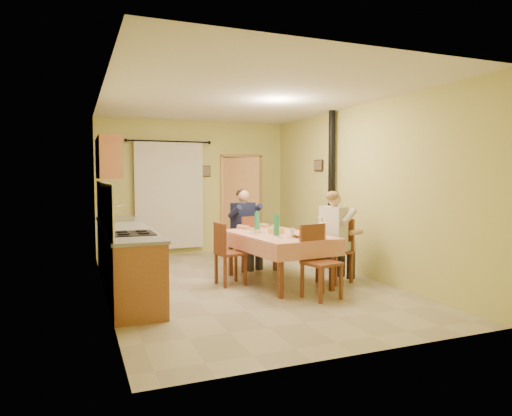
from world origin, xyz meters
name	(u,v)px	position (x,y,z in m)	size (l,w,h in m)	color
floor	(243,284)	(0.00, 0.00, 0.00)	(4.00, 6.00, 0.01)	tan
room_shell	(243,164)	(0.00, 0.00, 1.82)	(4.04, 6.04, 2.82)	#D3CF6C
kitchen_run	(125,256)	(-1.71, 0.40, 0.48)	(0.64, 3.64, 1.56)	brown
upper_cabinets	(108,158)	(-1.82, 1.70, 1.95)	(0.35, 1.40, 0.70)	brown
curtain	(169,195)	(-0.55, 2.90, 1.26)	(1.70, 0.07, 2.22)	black
doorway	(241,203)	(1.00, 2.84, 1.05)	(0.96, 0.59, 2.15)	black
dining_table	(278,258)	(0.52, -0.12, 0.38)	(1.32, 1.99, 0.76)	#E7927A
tableware	(282,230)	(0.55, -0.22, 0.83)	(0.86, 1.61, 0.33)	white
chair_far	(245,253)	(0.39, 0.97, 0.29)	(0.51, 0.51, 0.95)	brown
chair_near	(321,277)	(0.69, -1.16, 0.29)	(0.51, 0.51, 0.99)	brown
chair_right	(335,264)	(1.36, -0.43, 0.29)	(0.54, 0.54, 0.99)	brown
chair_left	(230,266)	(-0.21, 0.01, 0.29)	(0.43, 0.43, 0.95)	brown
man_far	(244,220)	(0.38, 0.98, 0.88)	(0.65, 0.58, 1.39)	#141938
man_right	(335,226)	(1.34, -0.44, 0.88)	(0.57, 0.64, 1.39)	beige
stove_flue	(331,211)	(1.90, 0.60, 1.02)	(0.24, 0.24, 2.80)	black
picture_back	(206,171)	(0.25, 2.97, 1.75)	(0.19, 0.03, 0.23)	black
picture_right	(318,165)	(1.97, 1.20, 1.85)	(0.03, 0.31, 0.21)	brown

